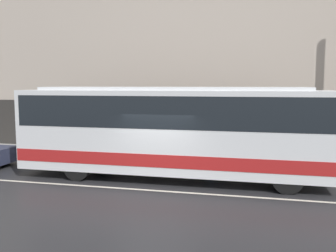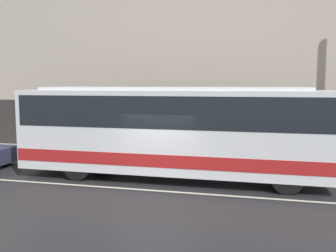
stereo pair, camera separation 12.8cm
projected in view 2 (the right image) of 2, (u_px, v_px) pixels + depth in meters
The scene contains 6 objects.
ground_plane at pixel (153, 191), 12.45m from camera, with size 60.00×60.00×0.00m, color #262628.
sidewalk at pixel (185, 158), 17.55m from camera, with size 60.00×2.60×0.18m.
building_facade at pixel (191, 51), 18.39m from camera, with size 60.00×0.35×10.66m.
lane_stripe at pixel (153, 190), 12.45m from camera, with size 54.00×0.14×0.01m.
transit_bus at pixel (172, 127), 13.90m from camera, with size 11.40×2.60×3.42m.
pedestrian_waiting at pixel (211, 139), 17.45m from camera, with size 0.36×0.36×1.75m.
Camera 2 is at (3.39, -11.66, 3.51)m, focal length 40.00 mm.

